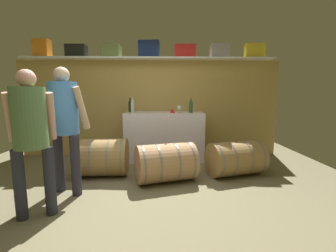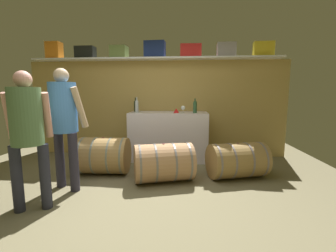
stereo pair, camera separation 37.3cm
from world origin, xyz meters
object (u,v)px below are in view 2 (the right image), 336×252
at_px(wine_barrel_far, 237,160).
at_px(toolcase_black, 86,53).
at_px(toolcase_orange, 54,51).
at_px(wine_bottle_green, 195,106).
at_px(toolcase_olive, 119,52).
at_px(work_cabinet, 169,136).
at_px(wine_bottle_dark, 136,106).
at_px(toolcase_yellow, 263,49).
at_px(wine_bottle_clear, 137,106).
at_px(toolcase_grey, 226,50).
at_px(wine_glass, 183,108).
at_px(visitor_tasting, 64,117).
at_px(red_funnel, 176,111).
at_px(winemaker_pouring, 27,127).
at_px(toolcase_navy, 155,50).
at_px(wine_barrel_near, 164,162).
at_px(toolcase_red, 191,51).
at_px(wine_barrel_flank, 104,155).

bearing_deg(wine_barrel_far, toolcase_black, 142.40).
distance_m(toolcase_orange, wine_bottle_green, 3.18).
bearing_deg(toolcase_olive, work_cabinet, -9.09).
relative_size(toolcase_black, wine_bottle_dark, 1.36).
bearing_deg(toolcase_yellow, wine_bottle_dark, -173.04).
bearing_deg(wine_bottle_green, wine_bottle_clear, -176.45).
bearing_deg(toolcase_grey, wine_glass, -152.63).
xyz_separation_m(toolcase_orange, wine_bottle_dark, (1.74, -0.15, -1.13)).
height_order(toolcase_orange, visitor_tasting, toolcase_orange).
relative_size(wine_glass, red_funnel, 1.30).
bearing_deg(winemaker_pouring, toolcase_navy, 44.37).
distance_m(wine_barrel_near, winemaker_pouring, 1.85).
distance_m(work_cabinet, red_funnel, 0.56).
xyz_separation_m(toolcase_orange, winemaker_pouring, (1.03, -2.42, -1.25)).
xyz_separation_m(toolcase_grey, toolcase_yellow, (0.72, 0.00, 0.01)).
xyz_separation_m(wine_bottle_clear, visitor_tasting, (-0.70, -1.41, -0.07)).
bearing_deg(toolcase_olive, toolcase_red, 3.66).
height_order(toolcase_olive, red_funnel, toolcase_olive).
xyz_separation_m(wine_barrel_flank, winemaker_pouring, (-0.39, -1.26, 0.66)).
bearing_deg(toolcase_navy, toolcase_black, -175.52).
bearing_deg(winemaker_pouring, wine_bottle_clear, 47.18).
height_order(toolcase_black, wine_barrel_flank, toolcase_black).
height_order(toolcase_navy, work_cabinet, toolcase_navy).
distance_m(wine_bottle_dark, wine_glass, 1.00).
xyz_separation_m(wine_glass, wine_barrel_far, (0.88, -0.80, -0.78)).
relative_size(wine_bottle_dark, visitor_tasting, 0.17).
height_order(wine_bottle_clear, wine_barrel_far, wine_bottle_clear).
distance_m(toolcase_navy, visitor_tasting, 2.39).
height_order(wine_barrel_near, visitor_tasting, visitor_tasting).
height_order(toolcase_navy, wine_bottle_dark, toolcase_navy).
relative_size(toolcase_red, red_funnel, 3.75).
bearing_deg(wine_glass, wine_bottle_dark, 166.18).
bearing_deg(red_funnel, toolcase_yellow, 12.20).
bearing_deg(toolcase_black, wine_barrel_far, -22.30).
distance_m(toolcase_red, toolcase_yellow, 1.42).
xyz_separation_m(wine_glass, winemaker_pouring, (-1.69, -2.04, -0.09)).
height_order(wine_bottle_green, red_funnel, wine_bottle_green).
bearing_deg(wine_bottle_green, wine_barrel_far, -52.48).
bearing_deg(red_funnel, toolcase_black, 169.20).
xyz_separation_m(toolcase_red, toolcase_yellow, (1.42, 0.00, 0.02)).
height_order(wine_bottle_green, winemaker_pouring, winemaker_pouring).
height_order(toolcase_orange, wine_glass, toolcase_orange).
distance_m(toolcase_navy, wine_glass, 1.35).
bearing_deg(visitor_tasting, wine_barrel_flank, 91.40).
distance_m(work_cabinet, wine_barrel_flank, 1.38).
height_order(toolcase_orange, toolcase_red, toolcase_orange).
bearing_deg(toolcase_navy, toolcase_olive, -175.52).
xyz_separation_m(toolcase_orange, wine_glass, (2.72, -0.39, -1.16)).
bearing_deg(winemaker_pouring, toolcase_red, 31.83).
height_order(toolcase_grey, wine_bottle_green, toolcase_grey).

